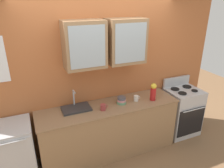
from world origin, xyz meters
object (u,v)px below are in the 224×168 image
object	(u,v)px
bowl_stack	(121,100)
cup_near_sink	(103,107)
vase	(153,92)
cup_near_bowls	(136,98)
sink_faucet	(76,108)
dishwasher	(14,154)
stove_range	(182,111)

from	to	relation	value
bowl_stack	cup_near_sink	size ratio (longest dim) A/B	1.29
bowl_stack	cup_near_sink	xyz separation A→B (m)	(-0.36, -0.09, -0.00)
vase	cup_near_bowls	distance (m)	0.31
sink_faucet	dishwasher	distance (m)	1.09
stove_range	vase	xyz separation A→B (m)	(-0.77, -0.10, 0.60)
vase	dishwasher	xyz separation A→B (m)	(-2.25, 0.09, -0.61)
cup_near_bowls	cup_near_sink	bearing A→B (deg)	-172.97
cup_near_sink	sink_faucet	bearing A→B (deg)	153.45
cup_near_sink	dishwasher	size ratio (longest dim) A/B	0.13
bowl_stack	cup_near_sink	distance (m)	0.37
stove_range	sink_faucet	world-z (taller)	sink_faucet
sink_faucet	bowl_stack	size ratio (longest dim) A/B	2.83
sink_faucet	bowl_stack	distance (m)	0.74
vase	cup_near_bowls	size ratio (longest dim) A/B	2.59
vase	stove_range	bearing A→B (deg)	7.07
stove_range	dishwasher	size ratio (longest dim) A/B	1.20
cup_near_bowls	dishwasher	size ratio (longest dim) A/B	0.13
dishwasher	bowl_stack	bearing A→B (deg)	0.16
sink_faucet	cup_near_sink	xyz separation A→B (m)	(0.38, -0.19, 0.03)
bowl_stack	cup_near_sink	world-z (taller)	bowl_stack
vase	cup_near_sink	size ratio (longest dim) A/B	2.50
cup_near_sink	dishwasher	bearing A→B (deg)	176.44
bowl_stack	dishwasher	distance (m)	1.78
stove_range	cup_near_sink	size ratio (longest dim) A/B	9.10
sink_faucet	dishwasher	xyz separation A→B (m)	(-0.97, -0.11, -0.48)
cup_near_sink	cup_near_bowls	size ratio (longest dim) A/B	1.04
sink_faucet	vase	size ratio (longest dim) A/B	1.46
sink_faucet	cup_near_sink	bearing A→B (deg)	-26.55
cup_near_bowls	bowl_stack	bearing A→B (deg)	177.46
stove_range	bowl_stack	xyz separation A→B (m)	(-1.32, 0.00, 0.50)
cup_near_bowls	stove_range	bearing A→B (deg)	0.62
cup_near_bowls	dishwasher	bearing A→B (deg)	179.80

